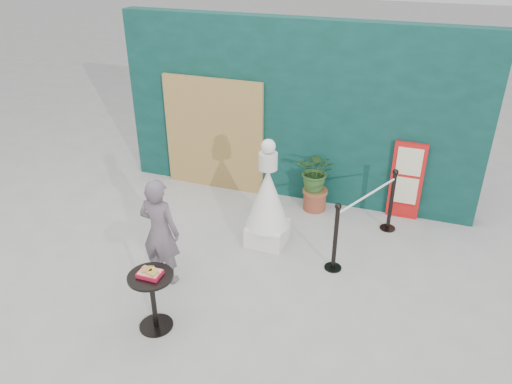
# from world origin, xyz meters

# --- Properties ---
(ground) EXTENTS (60.00, 60.00, 0.00)m
(ground) POSITION_xyz_m (0.00, 0.00, 0.00)
(ground) COLOR #ADAAA5
(ground) RESTS_ON ground
(back_wall) EXTENTS (6.00, 0.30, 3.00)m
(back_wall) POSITION_xyz_m (0.00, 3.15, 1.50)
(back_wall) COLOR #0B312A
(back_wall) RESTS_ON ground
(bamboo_fence) EXTENTS (1.80, 0.08, 2.00)m
(bamboo_fence) POSITION_xyz_m (-1.40, 2.94, 1.00)
(bamboo_fence) COLOR tan
(bamboo_fence) RESTS_ON ground
(woman) EXTENTS (0.56, 0.38, 1.50)m
(woman) POSITION_xyz_m (-0.96, 0.21, 0.75)
(woman) COLOR #62545B
(woman) RESTS_ON ground
(menu_board) EXTENTS (0.50, 0.07, 1.30)m
(menu_board) POSITION_xyz_m (1.90, 2.95, 0.65)
(menu_board) COLOR red
(menu_board) RESTS_ON ground
(statue) EXTENTS (0.65, 0.65, 1.66)m
(statue) POSITION_xyz_m (0.07, 1.52, 0.68)
(statue) COLOR silver
(statue) RESTS_ON ground
(cafe_table) EXTENTS (0.52, 0.52, 0.75)m
(cafe_table) POSITION_xyz_m (-0.61, -0.63, 0.50)
(cafe_table) COLOR black
(cafe_table) RESTS_ON ground
(food_basket) EXTENTS (0.26, 0.19, 0.11)m
(food_basket) POSITION_xyz_m (-0.61, -0.63, 0.79)
(food_basket) COLOR red
(food_basket) RESTS_ON cafe_table
(planter) EXTENTS (0.62, 0.53, 1.05)m
(planter) POSITION_xyz_m (0.50, 2.72, 0.61)
(planter) COLOR brown
(planter) RESTS_ON ground
(stanchion_barrier) EXTENTS (0.84, 1.54, 1.03)m
(stanchion_barrier) POSITION_xyz_m (1.44, 1.85, 0.49)
(stanchion_barrier) COLOR black
(stanchion_barrier) RESTS_ON ground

